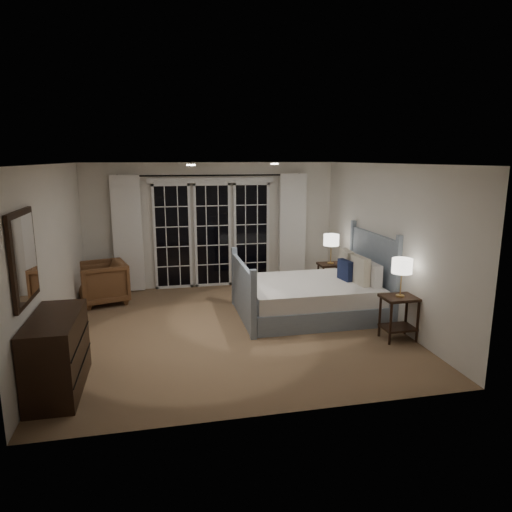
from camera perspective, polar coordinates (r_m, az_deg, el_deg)
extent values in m
plane|color=brown|center=(7.17, -2.93, -8.97)|extent=(5.00, 5.00, 0.00)
plane|color=white|center=(6.69, -3.16, 11.44)|extent=(5.00, 5.00, 0.00)
cube|color=silver|center=(6.90, -24.02, -0.05)|extent=(0.02, 5.00, 2.50)
cube|color=silver|center=(7.61, 15.89, 1.61)|extent=(0.02, 5.00, 2.50)
cube|color=silver|center=(9.26, -5.49, 3.83)|extent=(5.00, 0.02, 2.50)
cube|color=silver|center=(4.44, 2.09, -5.30)|extent=(5.00, 0.02, 2.50)
cube|color=black|center=(9.21, -10.39, 2.38)|extent=(0.66, 0.02, 2.02)
cube|color=black|center=(9.26, -5.44, 2.58)|extent=(0.66, 0.02, 2.02)
cube|color=black|center=(9.39, -0.58, 2.76)|extent=(0.66, 0.02, 2.02)
cube|color=white|center=(9.13, -5.57, 9.39)|extent=(2.50, 0.04, 0.10)
cylinder|color=black|center=(9.07, -5.54, 10.00)|extent=(3.50, 0.03, 0.03)
cube|color=white|center=(9.12, -15.75, 2.66)|extent=(0.55, 0.10, 2.25)
cube|color=white|center=(9.49, 4.57, 3.44)|extent=(0.55, 0.10, 2.25)
cylinder|color=white|center=(7.44, 2.32, 11.44)|extent=(0.12, 0.12, 0.01)
cylinder|color=white|center=(6.22, -8.14, 11.19)|extent=(0.12, 0.12, 0.01)
cube|color=#84929F|center=(7.74, 6.62, -6.20)|extent=(2.13, 1.66, 0.31)
cube|color=white|center=(7.66, 6.67, -4.17)|extent=(2.07, 1.60, 0.26)
cube|color=#84929F|center=(8.02, 14.35, -1.99)|extent=(0.06, 1.66, 1.35)
cube|color=#84929F|center=(7.37, -1.65, -4.52)|extent=(0.06, 1.66, 0.93)
cube|color=white|center=(7.64, 14.08, -2.10)|extent=(0.14, 0.60, 0.36)
cube|color=white|center=(8.20, 12.14, -1.03)|extent=(0.14, 0.60, 0.36)
cube|color=beige|center=(7.59, 12.88, -1.77)|extent=(0.16, 0.46, 0.45)
cube|color=beige|center=(8.09, 11.23, -0.84)|extent=(0.16, 0.46, 0.45)
cube|color=#151D3C|center=(7.80, 11.07, -1.74)|extent=(0.15, 0.35, 0.34)
cube|color=black|center=(6.85, 17.55, -4.99)|extent=(0.50, 0.40, 0.04)
cube|color=black|center=(6.99, 17.31, -8.52)|extent=(0.46, 0.36, 0.03)
cylinder|color=black|center=(6.72, 16.47, -8.13)|extent=(0.04, 0.04, 0.62)
cylinder|color=black|center=(6.92, 19.55, -7.74)|extent=(0.04, 0.04, 0.62)
cylinder|color=black|center=(6.98, 15.22, -7.28)|extent=(0.04, 0.04, 0.62)
cylinder|color=black|center=(7.18, 18.23, -6.93)|extent=(0.04, 0.04, 0.62)
cube|color=black|center=(8.89, 9.29, -1.05)|extent=(0.46, 0.36, 0.04)
cube|color=black|center=(9.00, 9.20, -3.60)|extent=(0.42, 0.33, 0.03)
cylinder|color=black|center=(8.77, 8.40, -3.19)|extent=(0.04, 0.04, 0.57)
cylinder|color=black|center=(8.90, 10.72, -3.03)|extent=(0.04, 0.04, 0.57)
cylinder|color=black|center=(9.03, 7.76, -2.71)|extent=(0.04, 0.04, 0.57)
cylinder|color=black|center=(9.16, 10.02, -2.57)|extent=(0.04, 0.04, 0.57)
cylinder|color=tan|center=(6.84, 17.56, -4.75)|extent=(0.12, 0.12, 0.02)
cylinder|color=tan|center=(6.80, 17.65, -3.37)|extent=(0.02, 0.02, 0.32)
cylinder|color=white|center=(6.73, 17.80, -1.18)|extent=(0.29, 0.29, 0.21)
cylinder|color=tan|center=(8.89, 9.30, -0.86)|extent=(0.12, 0.12, 0.02)
cylinder|color=tan|center=(8.85, 9.34, 0.25)|extent=(0.02, 0.02, 0.33)
cylinder|color=white|center=(8.80, 9.40, 2.00)|extent=(0.29, 0.29, 0.22)
imported|color=brown|center=(8.70, -18.66, -3.17)|extent=(1.02, 1.00, 0.76)
cube|color=black|center=(5.68, -23.61, -11.10)|extent=(0.51, 1.24, 0.88)
cube|color=black|center=(5.69, -20.83, -12.46)|extent=(0.01, 1.21, 0.01)
cube|color=black|center=(5.58, -21.06, -9.76)|extent=(0.01, 1.21, 0.01)
cube|color=black|center=(5.42, -27.09, -0.17)|extent=(0.04, 0.85, 1.00)
cube|color=white|center=(5.41, -26.83, -0.16)|extent=(0.01, 0.73, 0.88)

